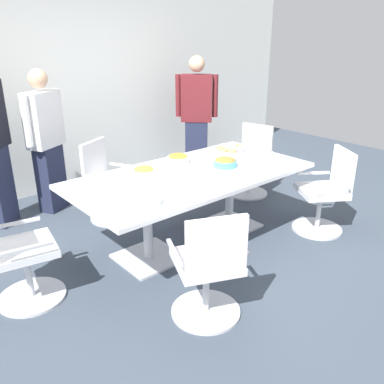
# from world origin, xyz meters

# --- Properties ---
(ground_plane) EXTENTS (10.00, 10.00, 0.01)m
(ground_plane) POSITION_xyz_m (0.00, 0.00, -0.01)
(ground_plane) COLOR #3D4754
(back_wall) EXTENTS (8.00, 0.10, 2.80)m
(back_wall) POSITION_xyz_m (0.00, 2.40, 1.40)
(back_wall) COLOR silver
(back_wall) RESTS_ON ground
(conference_table) EXTENTS (2.40, 1.20, 0.75)m
(conference_table) POSITION_xyz_m (0.00, 0.00, 0.63)
(conference_table) COLOR white
(conference_table) RESTS_ON ground
(office_chair_0) EXTENTS (0.72, 0.72, 0.91)m
(office_chair_0) POSITION_xyz_m (-0.71, -1.01, 0.41)
(office_chair_0) COLOR silver
(office_chair_0) RESTS_ON ground
(office_chair_1) EXTENTS (0.75, 0.75, 0.91)m
(office_chair_1) POSITION_xyz_m (1.26, -0.74, 0.41)
(office_chair_1) COLOR silver
(office_chair_1) RESTS_ON ground
(office_chair_2) EXTENTS (0.65, 0.65, 0.91)m
(office_chair_2) POSITION_xyz_m (1.49, 0.53, 0.41)
(office_chair_2) COLOR silver
(office_chair_2) RESTS_ON ground
(office_chair_3) EXTENTS (0.73, 0.73, 0.91)m
(office_chair_3) POSITION_xyz_m (-0.36, 1.08, 0.41)
(office_chair_3) COLOR silver
(office_chair_3) RESTS_ON ground
(office_chair_4) EXTENTS (0.63, 0.63, 0.91)m
(office_chair_4) POSITION_xyz_m (-1.69, 0.13, 0.41)
(office_chair_4) COLOR silver
(office_chair_4) RESTS_ON ground
(person_standing_1) EXTENTS (0.57, 0.41, 1.67)m
(person_standing_1) POSITION_xyz_m (-0.74, 1.75, 0.87)
(person_standing_1) COLOR #232842
(person_standing_1) RESTS_ON ground
(person_standing_2) EXTENTS (0.49, 0.49, 1.74)m
(person_standing_2) POSITION_xyz_m (1.44, 1.56, 0.91)
(person_standing_2) COLOR #232842
(person_standing_2) RESTS_ON ground
(snack_bowl_pretzels) EXTENTS (0.25, 0.25, 0.10)m
(snack_bowl_pretzels) POSITION_xyz_m (0.40, -0.06, 0.80)
(snack_bowl_pretzels) COLOR #4C9EC6
(snack_bowl_pretzels) RESTS_ON conference_table
(snack_bowl_chips_yellow) EXTENTS (0.21, 0.21, 0.11)m
(snack_bowl_chips_yellow) POSITION_xyz_m (-0.42, 0.21, 0.80)
(snack_bowl_chips_yellow) COLOR white
(snack_bowl_chips_yellow) RESTS_ON conference_table
(snack_bowl_chips_orange) EXTENTS (0.23, 0.23, 0.10)m
(snack_bowl_chips_orange) POSITION_xyz_m (0.10, 0.35, 0.80)
(snack_bowl_chips_orange) COLOR white
(snack_bowl_chips_orange) RESTS_ON conference_table
(donut_platter) EXTENTS (0.37, 0.37, 0.04)m
(donut_platter) POSITION_xyz_m (0.90, 0.33, 0.77)
(donut_platter) COLOR white
(donut_platter) RESTS_ON conference_table
(plate_stack) EXTENTS (0.23, 0.23, 0.05)m
(plate_stack) POSITION_xyz_m (-0.78, -0.35, 0.78)
(plate_stack) COLOR white
(plate_stack) RESTS_ON conference_table
(napkin_pile) EXTENTS (0.17, 0.17, 0.06)m
(napkin_pile) POSITION_xyz_m (-0.12, -0.30, 0.78)
(napkin_pile) COLOR white
(napkin_pile) RESTS_ON conference_table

